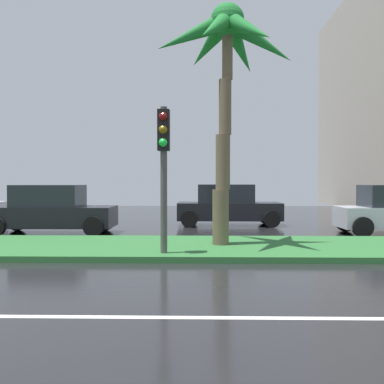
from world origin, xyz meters
name	(u,v)px	position (x,y,z in m)	size (l,w,h in m)	color
ground_plane	(21,246)	(0.00, 9.00, -0.05)	(90.00, 42.00, 0.10)	black
median_strip	(6,247)	(0.00, 8.00, 0.07)	(85.50, 4.00, 0.15)	#2D6B33
palm_tree_centre_left	(227,52)	(5.96, 8.09, 5.29)	(3.89, 3.75, 6.44)	brown
traffic_signal_median_right	(164,152)	(4.40, 6.55, 2.52)	(0.28, 0.43, 3.44)	#4C4C47
car_in_traffic_third	(52,210)	(-0.01, 11.77, 0.83)	(4.30, 2.02, 1.72)	black
car_in_traffic_fourth	(228,206)	(6.40, 14.88, 0.83)	(4.30, 2.02, 1.72)	black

